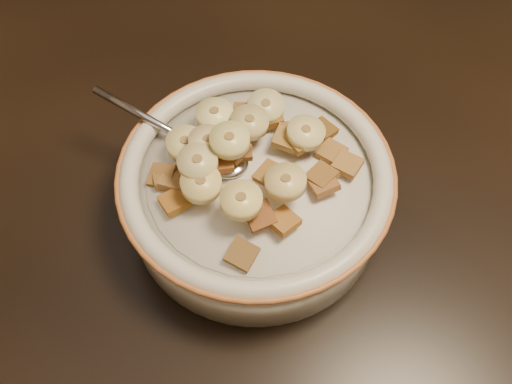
% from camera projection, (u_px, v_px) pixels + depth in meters
% --- Properties ---
extents(floor, '(4.00, 4.50, 0.10)m').
position_uv_depth(floor, '(311.00, 364.00, 1.22)').
color(floor, '#422816').
rests_on(floor, ground).
extents(table, '(1.42, 0.93, 0.04)m').
position_uv_depth(table, '(373.00, 134.00, 0.57)').
color(table, black).
rests_on(table, floor).
extents(chair, '(0.45, 0.45, 0.89)m').
position_uv_depth(chair, '(297.00, 10.00, 1.11)').
color(chair, '#371F16').
rests_on(chair, floor).
extents(cereal_bowl, '(0.21, 0.21, 0.05)m').
position_uv_depth(cereal_bowl, '(256.00, 195.00, 0.48)').
color(cereal_bowl, silver).
rests_on(cereal_bowl, table).
extents(milk, '(0.18, 0.18, 0.00)m').
position_uv_depth(milk, '(256.00, 178.00, 0.46)').
color(milk, silver).
rests_on(milk, cereal_bowl).
extents(spoon, '(0.06, 0.05, 0.01)m').
position_uv_depth(spoon, '(219.00, 158.00, 0.46)').
color(spoon, '#A1A4B3').
rests_on(spoon, cereal_bowl).
extents(cereal_square_0, '(0.03, 0.03, 0.01)m').
position_uv_depth(cereal_square_0, '(283.00, 221.00, 0.42)').
color(cereal_square_0, olive).
rests_on(cereal_square_0, milk).
extents(cereal_square_1, '(0.03, 0.03, 0.01)m').
position_uv_depth(cereal_square_1, '(218.00, 160.00, 0.44)').
color(cereal_square_1, brown).
rests_on(cereal_square_1, milk).
extents(cereal_square_2, '(0.03, 0.03, 0.01)m').
position_uv_depth(cereal_square_2, '(221.00, 162.00, 0.44)').
color(cereal_square_2, '#924D1B').
rests_on(cereal_square_2, milk).
extents(cereal_square_3, '(0.03, 0.03, 0.01)m').
position_uv_depth(cereal_square_3, '(242.00, 254.00, 0.41)').
color(cereal_square_3, brown).
rests_on(cereal_square_3, milk).
extents(cereal_square_4, '(0.02, 0.02, 0.01)m').
position_uv_depth(cereal_square_4, '(286.00, 139.00, 0.46)').
color(cereal_square_4, olive).
rests_on(cereal_square_4, milk).
extents(cereal_square_5, '(0.03, 0.03, 0.01)m').
position_uv_depth(cereal_square_5, '(347.00, 164.00, 0.45)').
color(cereal_square_5, olive).
rests_on(cereal_square_5, milk).
extents(cereal_square_6, '(0.03, 0.03, 0.01)m').
position_uv_depth(cereal_square_6, '(270.00, 174.00, 0.43)').
color(cereal_square_6, brown).
rests_on(cereal_square_6, milk).
extents(cereal_square_7, '(0.03, 0.03, 0.01)m').
position_uv_depth(cereal_square_7, '(271.00, 118.00, 0.48)').
color(cereal_square_7, '#966120').
rests_on(cereal_square_7, milk).
extents(cereal_square_8, '(0.03, 0.03, 0.01)m').
position_uv_depth(cereal_square_8, '(235.00, 149.00, 0.44)').
color(cereal_square_8, '#905E27').
rests_on(cereal_square_8, milk).
extents(cereal_square_9, '(0.03, 0.03, 0.01)m').
position_uv_depth(cereal_square_9, '(238.00, 149.00, 0.45)').
color(cereal_square_9, brown).
rests_on(cereal_square_9, milk).
extents(cereal_square_10, '(0.03, 0.03, 0.01)m').
position_uv_depth(cereal_square_10, '(243.00, 133.00, 0.46)').
color(cereal_square_10, brown).
rests_on(cereal_square_10, milk).
extents(cereal_square_11, '(0.03, 0.03, 0.01)m').
position_uv_depth(cereal_square_11, '(324.00, 184.00, 0.44)').
color(cereal_square_11, brown).
rests_on(cereal_square_11, milk).
extents(cereal_square_12, '(0.02, 0.02, 0.01)m').
position_uv_depth(cereal_square_12, '(217.00, 121.00, 0.48)').
color(cereal_square_12, brown).
rests_on(cereal_square_12, milk).
extents(cereal_square_13, '(0.03, 0.03, 0.01)m').
position_uv_depth(cereal_square_13, '(332.00, 152.00, 0.46)').
color(cereal_square_13, brown).
rests_on(cereal_square_13, milk).
extents(cereal_square_14, '(0.02, 0.02, 0.01)m').
position_uv_depth(cereal_square_14, '(162.00, 176.00, 0.45)').
color(cereal_square_14, brown).
rests_on(cereal_square_14, milk).
extents(cereal_square_15, '(0.03, 0.03, 0.01)m').
position_uv_depth(cereal_square_15, '(166.00, 178.00, 0.45)').
color(cereal_square_15, brown).
rests_on(cereal_square_15, milk).
extents(cereal_square_16, '(0.03, 0.03, 0.01)m').
position_uv_depth(cereal_square_16, '(300.00, 141.00, 0.46)').
color(cereal_square_16, brown).
rests_on(cereal_square_16, milk).
extents(cereal_square_17, '(0.03, 0.03, 0.01)m').
position_uv_depth(cereal_square_17, '(293.00, 133.00, 0.47)').
color(cereal_square_17, olive).
rests_on(cereal_square_17, milk).
extents(cereal_square_18, '(0.02, 0.02, 0.01)m').
position_uv_depth(cereal_square_18, '(173.00, 181.00, 0.45)').
color(cereal_square_18, '#9B6531').
rests_on(cereal_square_18, milk).
extents(cereal_square_19, '(0.03, 0.03, 0.01)m').
position_uv_depth(cereal_square_19, '(322.00, 176.00, 0.44)').
color(cereal_square_19, brown).
rests_on(cereal_square_19, milk).
extents(cereal_square_20, '(0.02, 0.02, 0.01)m').
position_uv_depth(cereal_square_20, '(244.00, 114.00, 0.48)').
color(cereal_square_20, brown).
rests_on(cereal_square_20, milk).
extents(cereal_square_21, '(0.03, 0.03, 0.01)m').
position_uv_depth(cereal_square_21, '(322.00, 129.00, 0.47)').
color(cereal_square_21, brown).
rests_on(cereal_square_21, milk).
extents(cereal_square_22, '(0.02, 0.02, 0.01)m').
position_uv_depth(cereal_square_22, '(255.00, 111.00, 0.49)').
color(cereal_square_22, brown).
rests_on(cereal_square_22, milk).
extents(cereal_square_23, '(0.03, 0.03, 0.01)m').
position_uv_depth(cereal_square_23, '(260.00, 216.00, 0.42)').
color(cereal_square_23, brown).
rests_on(cereal_square_23, milk).
extents(cereal_square_24, '(0.03, 0.03, 0.01)m').
position_uv_depth(cereal_square_24, '(174.00, 201.00, 0.43)').
color(cereal_square_24, brown).
rests_on(cereal_square_24, milk).
extents(banana_slice_0, '(0.04, 0.04, 0.01)m').
position_uv_depth(banana_slice_0, '(185.00, 144.00, 0.45)').
color(banana_slice_0, '#E6D88B').
rests_on(banana_slice_0, milk).
extents(banana_slice_1, '(0.04, 0.04, 0.01)m').
position_uv_depth(banana_slice_1, '(215.00, 114.00, 0.46)').
color(banana_slice_1, '#FFF3A7').
rests_on(banana_slice_1, milk).
extents(banana_slice_2, '(0.03, 0.03, 0.01)m').
position_uv_depth(banana_slice_2, '(230.00, 140.00, 0.43)').
color(banana_slice_2, '#DFD387').
rests_on(banana_slice_2, milk).
extents(banana_slice_3, '(0.04, 0.04, 0.02)m').
position_uv_depth(banana_slice_3, '(266.00, 107.00, 0.47)').
color(banana_slice_3, beige).
rests_on(banana_slice_3, milk).
extents(banana_slice_4, '(0.03, 0.03, 0.01)m').
position_uv_depth(banana_slice_4, '(208.00, 142.00, 0.44)').
color(banana_slice_4, beige).
rests_on(banana_slice_4, milk).
extents(banana_slice_5, '(0.04, 0.04, 0.01)m').
position_uv_depth(banana_slice_5, '(198.00, 162.00, 0.43)').
color(banana_slice_5, '#E2CD81').
rests_on(banana_slice_5, milk).
extents(banana_slice_6, '(0.04, 0.04, 0.01)m').
position_uv_depth(banana_slice_6, '(306.00, 133.00, 0.45)').
color(banana_slice_6, '#DFD27C').
rests_on(banana_slice_6, milk).
extents(banana_slice_7, '(0.04, 0.04, 0.01)m').
position_uv_depth(banana_slice_7, '(201.00, 184.00, 0.42)').
color(banana_slice_7, '#F5D777').
rests_on(banana_slice_7, milk).
extents(banana_slice_8, '(0.04, 0.04, 0.01)m').
position_uv_depth(banana_slice_8, '(241.00, 200.00, 0.41)').
color(banana_slice_8, '#E6C77B').
rests_on(banana_slice_8, milk).
extents(banana_slice_9, '(0.04, 0.04, 0.01)m').
position_uv_depth(banana_slice_9, '(250.00, 122.00, 0.46)').
color(banana_slice_9, '#D6C886').
rests_on(banana_slice_9, milk).
extents(banana_slice_10, '(0.04, 0.04, 0.01)m').
position_uv_depth(banana_slice_10, '(286.00, 182.00, 0.42)').
color(banana_slice_10, tan).
rests_on(banana_slice_10, milk).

